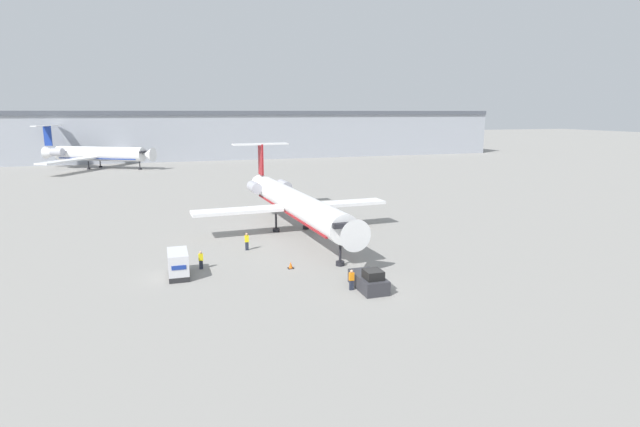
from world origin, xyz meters
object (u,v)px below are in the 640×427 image
Objects in this scene: airplane_main at (294,202)px; worker_on_apron at (201,260)px; luggage_cart at (178,264)px; worker_by_wing at (247,241)px; airplane_parked_far_left at (96,154)px; pushback_tug at (369,281)px; worker_near_tug at (352,279)px; traffic_cone_left at (291,265)px.

worker_on_apron is (-11.54, -10.92, -2.73)m from airplane_main.
luggage_cart is at bearing -142.55° from worker_on_apron.
airplane_parked_far_left reaches higher than worker_by_wing.
luggage_cart reaches higher than pushback_tug.
worker_on_apron is (-10.94, 9.15, -0.01)m from worker_near_tug.
airplane_main is 18.50× the size of worker_by_wing.
worker_near_tug is at bearing 172.58° from pushback_tug.
airplane_main is at bearing 73.89° from traffic_cone_left.
pushback_tug is at bearing -56.79° from traffic_cone_left.
airplane_main is 9.20× the size of luggage_cart.
worker_near_tug is 1.01× the size of worker_on_apron.
airplane_main reaches higher than worker_by_wing.
luggage_cart is at bearing -137.42° from airplane_main.
luggage_cart is at bearing 151.51° from pushback_tug.
luggage_cart reaches higher than worker_by_wing.
airplane_main is 14.14m from traffic_cone_left.
airplane_main reaches higher than worker_near_tug.
pushback_tug is at bearing -62.72° from worker_by_wing.
luggage_cart is 0.11× the size of airplane_parked_far_left.
airplane_main is 0.99× the size of airplane_parked_far_left.
pushback_tug is at bearing -87.75° from airplane_main.
airplane_parked_far_left is at bearing 99.81° from luggage_cart.
worker_by_wing is 2.95× the size of traffic_cone_left.
traffic_cone_left is (9.74, -0.75, -0.82)m from luggage_cart.
traffic_cone_left is (2.75, -7.23, -0.66)m from worker_by_wing.
luggage_cart reaches higher than traffic_cone_left.
worker_near_tug is (-1.40, 0.18, 0.19)m from pushback_tug.
airplane_parked_far_left reaches higher than traffic_cone_left.
airplane_parked_far_left is at bearing 106.86° from pushback_tug.
airplane_main reaches higher than worker_on_apron.
luggage_cart is at bearing 149.58° from worker_near_tug.
luggage_cart is 9.54m from worker_by_wing.
luggage_cart is at bearing 175.62° from traffic_cone_left.
worker_by_wing is 88.73m from airplane_parked_far_left.
worker_by_wing is (-6.57, -5.98, -2.64)m from airplane_main.
pushback_tug is 8.43m from traffic_cone_left.
traffic_cone_left is at bearing 115.08° from worker_near_tug.
airplane_main is 9.26m from worker_by_wing.
worker_by_wing is at bearing 44.81° from worker_on_apron.
airplane_main is 16.12m from worker_on_apron.
airplane_main reaches higher than pushback_tug.
airplane_parked_far_left is at bearing 106.15° from worker_near_tug.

